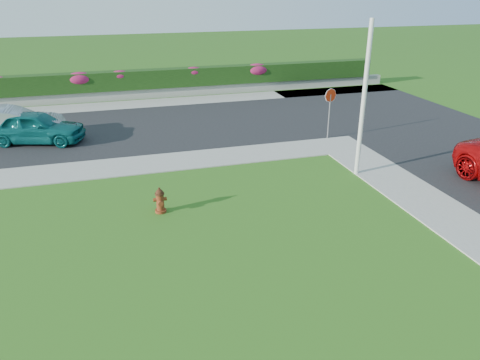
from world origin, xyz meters
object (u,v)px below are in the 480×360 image
object	(u,v)px
sedan_silver	(11,124)
fire_hydrant	(160,201)
stop_sign	(330,102)
utility_pole	(364,101)
sedan_teal	(35,127)

from	to	relation	value
sedan_silver	fire_hydrant	bearing A→B (deg)	-149.54
sedan_silver	stop_sign	world-z (taller)	stop_sign
fire_hydrant	sedan_silver	distance (m)	10.36
fire_hydrant	sedan_silver	size ratio (longest dim) A/B	0.18
sedan_silver	stop_sign	size ratio (longest dim) A/B	1.98
utility_pole	stop_sign	world-z (taller)	utility_pole
fire_hydrant	sedan_silver	xyz separation A→B (m)	(-5.40, 8.83, 0.41)
sedan_silver	stop_sign	distance (m)	14.14
fire_hydrant	stop_sign	world-z (taller)	stop_sign
fire_hydrant	utility_pole	distance (m)	7.85
sedan_silver	stop_sign	xyz separation A→B (m)	(13.65, -3.59, 0.90)
sedan_silver	utility_pole	bearing A→B (deg)	-122.05
sedan_teal	utility_pole	xyz separation A→B (m)	(11.74, -7.17, 2.01)
fire_hydrant	sedan_teal	distance (m)	9.36
sedan_silver	utility_pole	distance (m)	15.08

